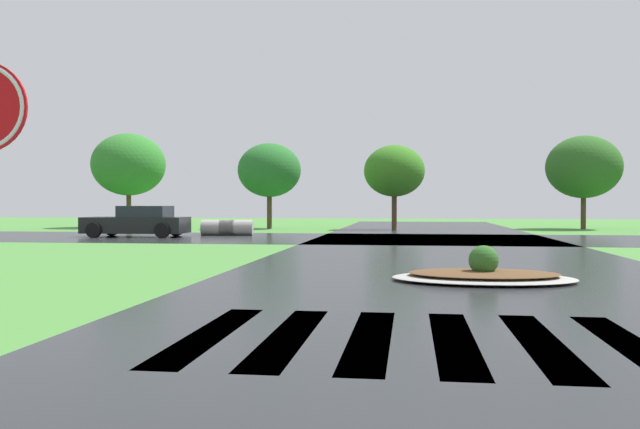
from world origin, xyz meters
TOP-DOWN VIEW (x-y plane):
  - asphalt_roadway at (0.00, 10.00)m, footprint 9.66×80.00m
  - asphalt_cross_road at (0.00, 25.05)m, footprint 90.00×8.70m
  - crosswalk_stripes at (-0.00, 4.87)m, footprint 6.75×3.41m
  - median_island at (0.45, 10.42)m, footprint 3.43×2.17m
  - car_white_sedan at (-12.60, 25.11)m, footprint 4.44×2.24m
  - drainage_pipe_stack at (-9.13, 26.90)m, footprint 2.39×1.01m
  - background_treeline at (2.69, 35.64)m, footprint 47.80×5.88m

SIDE VIEW (x-z plane):
  - crosswalk_stripes at x=0.00m, z-range 0.00..0.01m
  - asphalt_roadway at x=0.00m, z-range 0.00..0.01m
  - asphalt_cross_road at x=0.00m, z-range 0.00..0.01m
  - median_island at x=0.45m, z-range -0.21..0.47m
  - drainage_pipe_stack at x=-9.13m, z-range 0.00..0.71m
  - car_white_sedan at x=-12.60m, z-range -0.04..1.30m
  - background_treeline at x=2.69m, z-range 0.75..6.36m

